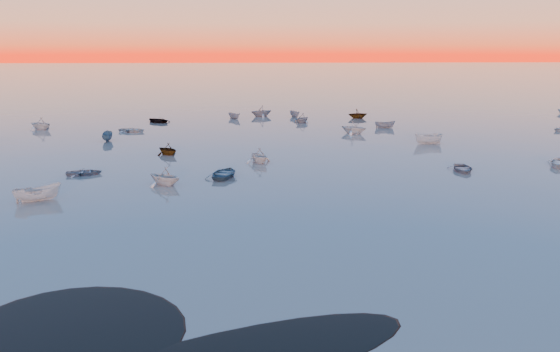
{
  "coord_description": "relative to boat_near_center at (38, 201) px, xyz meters",
  "views": [
    {
      "loc": [
        1.24,
        -21.05,
        12.69
      ],
      "look_at": [
        3.85,
        28.0,
        0.92
      ],
      "focal_mm": 35.0,
      "sensor_mm": 36.0,
      "label": 1
    }
  ],
  "objects": [
    {
      "name": "boat_near_right",
      "position": [
        18.78,
        14.43,
        0.0
      ],
      "size": [
        3.98,
        3.14,
        1.27
      ],
      "primitive_type": "imported",
      "rotation": [
        0.0,
        0.0,
        3.63
      ],
      "color": "silver",
      "rests_on": "ground"
    },
    {
      "name": "boat_near_center",
      "position": [
        0.0,
        0.0,
        0.0
      ],
      "size": [
        3.13,
        4.17,
        1.33
      ],
      "primitive_type": "imported",
      "rotation": [
        0.0,
        0.0,
        2.02
      ],
      "color": "silver",
      "rests_on": "ground"
    },
    {
      "name": "ground",
      "position": [
        16.72,
        76.0,
        0.0
      ],
      "size": [
        600.0,
        600.0,
        0.0
      ],
      "primitive_type": "plane",
      "color": "slate",
      "rests_on": "ground"
    },
    {
      "name": "moored_fleet",
      "position": [
        16.72,
        29.0,
        0.0
      ],
      "size": [
        124.0,
        58.0,
        1.2
      ],
      "primitive_type": null,
      "color": "silver",
      "rests_on": "ground"
    }
  ]
}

